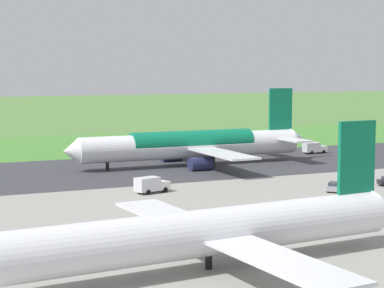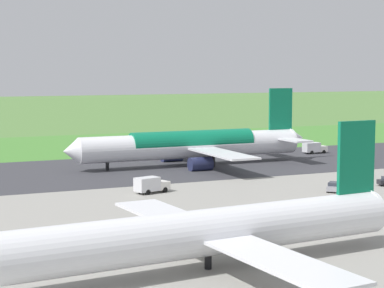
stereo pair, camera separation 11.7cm
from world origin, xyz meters
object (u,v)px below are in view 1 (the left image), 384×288
(no_stopping_sign, at_px, (125,144))
(traffic_cone_orange, at_px, (101,148))
(airliner_parked_mid, at_px, (211,231))
(service_truck_fuel, at_px, (314,148))
(service_truck_baggage, at_px, (151,185))
(airliner_main, at_px, (194,145))
(service_car_followme, at_px, (334,187))

(no_stopping_sign, xyz_separation_m, traffic_cone_orange, (5.77, -2.18, -1.11))
(airliner_parked_mid, height_order, no_stopping_sign, airliner_parked_mid)
(traffic_cone_orange, bearing_deg, airliner_parked_mid, 79.24)
(airliner_parked_mid, height_order, service_truck_fuel, airliner_parked_mid)
(service_truck_baggage, bearing_deg, airliner_parked_mid, 77.23)
(airliner_main, height_order, service_truck_baggage, airliner_main)
(airliner_parked_mid, bearing_deg, no_stopping_sign, -104.00)
(airliner_main, xyz_separation_m, service_car_followme, (-8.10, 38.04, -3.51))
(service_car_followme, distance_m, traffic_cone_orange, 76.53)
(airliner_main, relative_size, service_truck_baggage, 8.72)
(airliner_main, bearing_deg, service_car_followme, 102.02)
(airliner_main, distance_m, traffic_cone_orange, 37.87)
(airliner_parked_mid, distance_m, service_car_followme, 49.26)
(service_car_followme, xyz_separation_m, no_stopping_sign, (11.51, -72.38, 0.54))
(no_stopping_sign, distance_m, traffic_cone_orange, 6.26)
(airliner_parked_mid, bearing_deg, service_truck_fuel, -129.66)
(no_stopping_sign, bearing_deg, airliner_parked_mid, 76.00)
(no_stopping_sign, relative_size, traffic_cone_orange, 4.20)
(service_truck_baggage, relative_size, traffic_cone_orange, 11.25)
(service_truck_fuel, bearing_deg, traffic_cone_orange, -33.92)
(service_car_followme, bearing_deg, no_stopping_sign, -80.97)
(airliner_parked_mid, bearing_deg, service_car_followme, -139.68)
(service_truck_baggage, bearing_deg, no_stopping_sign, -104.85)
(service_car_followme, height_order, no_stopping_sign, no_stopping_sign)
(no_stopping_sign, bearing_deg, service_truck_fuel, 144.34)
(airliner_main, xyz_separation_m, service_truck_baggage, (19.73, 27.20, -2.95))
(airliner_main, bearing_deg, traffic_cone_orange, -75.89)
(service_truck_baggage, distance_m, service_car_followme, 29.87)
(service_truck_baggage, height_order, service_car_followme, service_truck_baggage)
(service_car_followme, xyz_separation_m, traffic_cone_orange, (17.27, -74.56, -0.57))
(airliner_main, relative_size, service_truck_fuel, 9.30)
(no_stopping_sign, bearing_deg, service_truck_baggage, 75.15)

